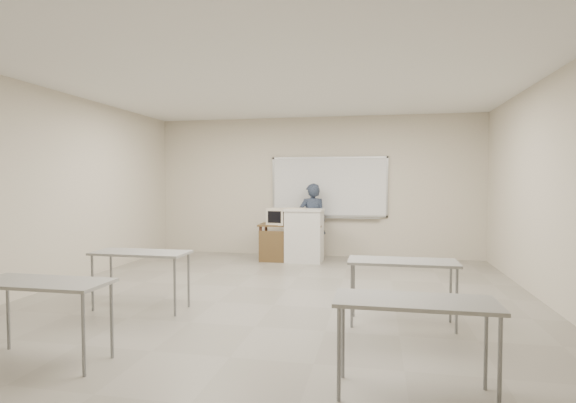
% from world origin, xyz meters
% --- Properties ---
extents(floor, '(7.00, 8.00, 0.01)m').
position_xyz_m(floor, '(0.00, 0.00, -0.01)').
color(floor, gray).
rests_on(floor, ground).
extents(whiteboard, '(2.48, 0.10, 1.31)m').
position_xyz_m(whiteboard, '(0.30, 3.97, 1.48)').
color(whiteboard, white).
rests_on(whiteboard, floor).
extents(student_desks, '(4.40, 2.20, 0.73)m').
position_xyz_m(student_desks, '(-0.00, -1.35, 0.67)').
color(student_desks, gray).
rests_on(student_desks, floor).
extents(instructor_desk, '(1.28, 0.64, 0.75)m').
position_xyz_m(instructor_desk, '(-0.40, 3.19, 0.52)').
color(instructor_desk, brown).
rests_on(instructor_desk, floor).
extents(podium, '(0.76, 0.55, 1.06)m').
position_xyz_m(podium, '(-0.11, 3.20, 0.54)').
color(podium, silver).
rests_on(podium, floor).
extents(crt_monitor, '(0.36, 0.41, 0.34)m').
position_xyz_m(crt_monitor, '(-0.65, 3.18, 0.91)').
color(crt_monitor, beige).
rests_on(crt_monitor, instructor_desk).
extents(laptop, '(0.31, 0.29, 0.23)m').
position_xyz_m(laptop, '(0.00, 3.45, 0.81)').
color(laptop, black).
rests_on(laptop, instructor_desk).
extents(mouse, '(0.11, 0.08, 0.04)m').
position_xyz_m(mouse, '(0.15, 3.24, 0.77)').
color(mouse, silver).
rests_on(mouse, instructor_desk).
extents(keyboard, '(0.46, 0.25, 0.02)m').
position_xyz_m(keyboard, '(-0.26, 3.08, 1.08)').
color(keyboard, beige).
rests_on(keyboard, podium).
extents(presenter, '(0.65, 0.52, 1.57)m').
position_xyz_m(presenter, '(-0.02, 3.70, 0.79)').
color(presenter, black).
rests_on(presenter, floor).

